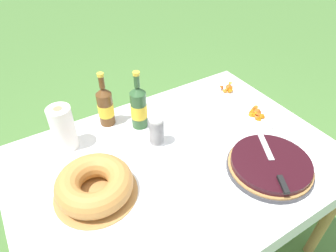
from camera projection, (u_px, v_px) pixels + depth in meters
name	position (u px, v px, depth m)	size (l,w,h in m)	color
ground_plane	(175.00, 245.00, 1.88)	(16.00, 16.00, 0.00)	#4C7A38
garden_table	(177.00, 171.00, 1.45)	(1.48, 1.05, 0.76)	#A87A47
tablecloth	(177.00, 162.00, 1.41)	(1.49, 1.06, 0.10)	white
berry_tart	(270.00, 165.00, 1.33)	(0.38, 0.38, 0.06)	#38383D
serving_knife	(274.00, 165.00, 1.29)	(0.20, 0.34, 0.01)	silver
bundt_cake	(94.00, 185.00, 1.21)	(0.35, 0.35, 0.11)	#B78447
cup_stack	(157.00, 131.00, 1.43)	(0.07, 0.07, 0.16)	white
cider_bottle_green	(139.00, 107.00, 1.52)	(0.08, 0.08, 0.32)	#2D562D
cider_bottle_amber	(105.00, 106.00, 1.54)	(0.08, 0.08, 0.30)	brown
snack_plate_near	(257.00, 116.00, 1.64)	(0.23, 0.23, 0.06)	white
snack_plate_left	(228.00, 89.00, 1.85)	(0.20, 0.20, 0.06)	white
paper_towel_roll	(63.00, 128.00, 1.40)	(0.11, 0.11, 0.23)	white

